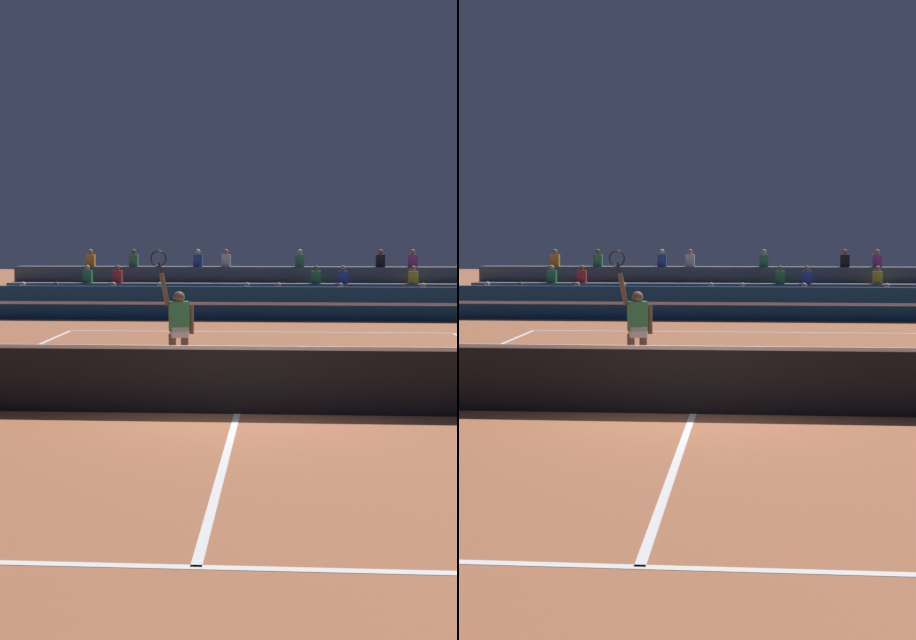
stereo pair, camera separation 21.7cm
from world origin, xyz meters
The scene contains 7 objects.
ground_plane centered at (0.00, 0.00, 0.00)m, with size 120.00×120.00×0.00m, color #AD603D.
court_lines centered at (0.00, 0.00, 0.00)m, with size 11.10×23.90×0.01m.
tennis_net centered at (0.00, 0.00, 0.54)m, with size 12.00×0.10×1.10m.
sponsor_banner_wall centered at (0.00, 15.56, 0.55)m, with size 18.00×0.26×1.10m.
bleacher_stand centered at (-0.01, 18.10, 0.65)m, with size 18.21×2.85×2.28m.
tennis_player centered at (-1.28, 3.02, 0.99)m, with size 0.81×0.36×2.50m.
tennis_ball centered at (-3.37, 2.29, 0.03)m, with size 0.07×0.07×0.07m, color #C6DB33.
Camera 2 is at (0.94, -13.53, 2.73)m, focal length 50.00 mm.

